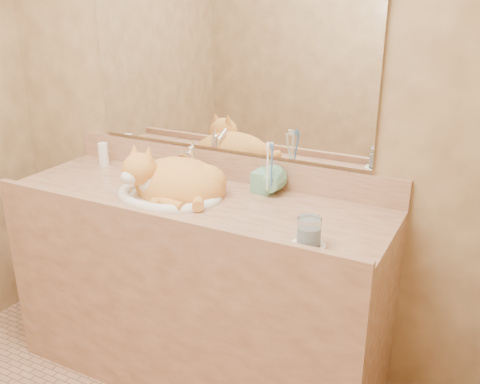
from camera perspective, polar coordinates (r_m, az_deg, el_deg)
The scene contains 12 objects.
wall_back at distance 2.29m, azimuth -1.57°, elevation 11.02°, with size 2.40×0.02×2.50m, color olive.
vanity_counter at distance 2.36m, azimuth -4.66°, elevation -10.28°, with size 1.60×0.55×0.85m, color brown, non-canonical shape.
mirror at distance 2.26m, azimuth -1.76°, elevation 14.48°, with size 1.30×0.02×0.80m, color white.
sink_basin at distance 2.18m, azimuth -7.57°, elevation 1.35°, with size 0.44×0.37×0.14m, color white, non-canonical shape.
faucet at distance 2.31m, azimuth -5.20°, elevation 3.07°, with size 0.05×0.13×0.18m, color white, non-canonical shape.
cat at distance 2.19m, azimuth -7.12°, elevation 1.35°, with size 0.40×0.33×0.22m, color orange, non-canonical shape.
soap_dispenser at distance 2.16m, azimuth 2.09°, elevation 2.14°, with size 0.09×0.09×0.20m, color #65A282.
toothbrush_cup at distance 2.14m, azimuth 3.15°, elevation 0.60°, with size 0.11×0.11×0.10m, color #65A282.
toothbrushes at distance 2.11m, azimuth 3.20°, elevation 2.81°, with size 0.04×0.04×0.24m, color white, non-canonical shape.
saucer at distance 1.77m, azimuth 7.30°, elevation -5.70°, with size 0.11×0.11×0.01m, color white.
water_glass at distance 1.75m, azimuth 7.38°, elevation -4.18°, with size 0.08×0.08×0.09m, color white.
lotion_bottle at distance 2.62m, azimuth -14.36°, elevation 3.91°, with size 0.05×0.05×0.11m, color white.
Camera 1 is at (1.09, -0.97, 1.64)m, focal length 40.00 mm.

